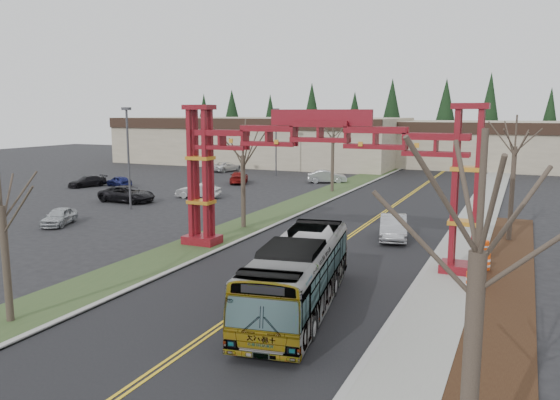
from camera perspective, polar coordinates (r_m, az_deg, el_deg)
The scene contains 34 objects.
road at distance 38.64m, azimuth 7.68°, elevation -3.52°, with size 12.00×110.00×0.02m, color black.
lane_line_left at distance 38.67m, azimuth 7.51°, elevation -3.49°, with size 0.12×100.00×0.01m, color yellow.
lane_line_right at distance 38.61m, azimuth 7.85°, elevation -3.52°, with size 0.12×100.00×0.01m, color yellow.
curb_right at distance 37.40m, azimuth 16.76°, elevation -4.16°, with size 0.30×110.00×0.15m, color #A1A09C.
sidewalk_right at distance 37.25m, azimuth 18.97°, elevation -4.33°, with size 2.60×110.00×0.14m, color gray.
landscape_strip at distance 22.77m, azimuth 21.88°, elevation -13.15°, with size 2.60×50.00×0.12m, color black.
grass_median at distance 41.57m, azimuth -2.95°, elevation -2.51°, with size 4.00×110.00×0.08m, color #304824.
curb_left at distance 40.76m, azimuth -0.64°, elevation -2.68°, with size 0.30×110.00×0.15m, color #A1A09C.
gateway_arch at distance 31.16m, azimuth 4.19°, elevation 4.61°, with size 18.20×1.60×8.90m.
retail_building_west at distance 92.66m, azimuth -1.76°, elevation 6.28°, with size 46.00×22.30×7.50m.
retail_building_east at distance 91.25m, azimuth 23.97°, elevation 5.30°, with size 38.00×20.30×7.00m.
conifer_treeline at distance 103.71m, azimuth 18.72°, elevation 7.62°, with size 116.10×5.60×13.00m.
transit_bus at distance 23.54m, azimuth 1.93°, elevation -7.82°, with size 2.65×11.32×3.15m, color #9B9CA2.
silver_sedan at distance 37.38m, azimuth 11.75°, elevation -2.81°, with size 1.72×4.93×1.63m, color #A5A8AD.
parked_car_near_a at distance 44.37m, azimuth -22.07°, elevation -1.61°, with size 1.56×3.88×1.32m, color #ABB0B3.
parked_car_near_b at distance 54.71m, azimuth -8.54°, elevation 0.96°, with size 1.53×4.38×1.44m, color silver.
parked_car_near_c at distance 53.66m, azimuth -15.68°, elevation 0.60°, with size 2.53×5.49×1.53m, color black.
parked_car_mid_a at distance 65.54m, azimuth -4.32°, elevation 2.37°, with size 1.99×4.89×1.42m, color maroon.
parked_car_mid_b at distance 65.00m, azimuth -16.47°, elevation 1.90°, with size 1.51×3.76×1.28m, color navy.
parked_car_far_a at distance 65.88m, azimuth 4.94°, elevation 2.45°, with size 1.62×4.65×1.53m, color #A9ABB0.
parked_car_far_b at distance 78.69m, azimuth -5.61°, elevation 3.48°, with size 2.28×4.95×1.38m, color white.
parked_car_far_c at distance 66.02m, azimuth -19.50°, elevation 1.85°, with size 1.76×4.34×1.26m, color black.
bare_tree_median_near at distance 24.08m, azimuth -27.11°, elevation -0.63°, with size 3.02×3.02×6.79m.
bare_tree_median_mid at distance 39.65m, azimuth -3.90°, elevation 4.61°, with size 3.37×3.37×7.56m.
bare_tree_median_far at distance 58.04m, azimuth 5.55°, elevation 6.52°, with size 3.39×3.39×8.07m.
bare_tree_right_near at distance 10.84m, azimuth 19.99°, elevation -5.31°, with size 3.46×3.46×8.17m.
bare_tree_right_far at distance 38.35m, azimuth 23.34°, elevation 5.07°, with size 3.08×3.08×8.29m.
light_pole_near at distance 49.04m, azimuth -15.58°, elevation 4.95°, with size 0.77×0.38×8.85m.
light_pole_mid at distance 70.01m, azimuth -9.41°, elevation 6.09°, with size 0.72×0.36×8.33m.
light_pole_far at distance 72.75m, azimuth -0.42°, elevation 6.59°, with size 0.77×0.39×8.93m.
street_sign at distance 28.09m, azimuth 19.70°, elevation -5.80°, with size 0.45×0.18×2.02m.
barrel_south at distance 27.67m, azimuth 19.38°, elevation -8.09°, with size 0.53×0.53×0.98m.
barrel_mid at distance 31.31m, azimuth 20.63°, elevation -6.13°, with size 0.55×0.55×1.02m.
barrel_north at distance 34.65m, azimuth 20.59°, elevation -4.75°, with size 0.50×0.50×0.93m.
Camera 1 is at (10.70, -11.16, 8.46)m, focal length 35.00 mm.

